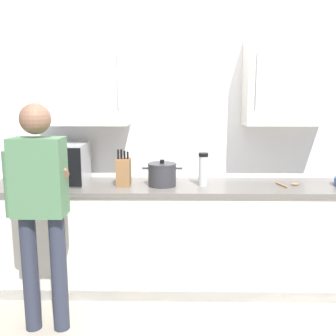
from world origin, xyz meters
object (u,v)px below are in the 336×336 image
stock_pot (162,174)px  person_figure (40,199)px  thermos_flask (203,169)px  knife_block (124,172)px  wooden_spoon (289,184)px  microwave_oven (48,164)px

stock_pot → person_figure: bearing=-143.2°
stock_pot → thermos_flask: 0.34m
thermos_flask → knife_block: bearing=179.8°
knife_block → person_figure: size_ratio=0.19×
thermos_flask → wooden_spoon: (0.71, 0.02, -0.13)m
stock_pot → thermos_flask: size_ratio=1.20×
thermos_flask → knife_block: size_ratio=0.90×
stock_pot → knife_block: (-0.32, 0.01, 0.02)m
microwave_oven → stock_pot: microwave_oven is taller
thermos_flask → wooden_spoon: size_ratio=1.50×
microwave_oven → person_figure: size_ratio=0.37×
thermos_flask → person_figure: (-1.14, -0.61, -0.09)m
stock_pot → wooden_spoon: 1.05m
microwave_oven → person_figure: 0.70m
thermos_flask → person_figure: 1.29m
stock_pot → wooden_spoon: bearing=1.4°
knife_block → thermos_flask: bearing=-0.2°
stock_pot → thermos_flask: (0.34, 0.01, 0.04)m
thermos_flask → wooden_spoon: bearing=1.3°
wooden_spoon → knife_block: bearing=-179.4°
stock_pot → knife_block: bearing=178.0°
person_figure → thermos_flask: bearing=28.2°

